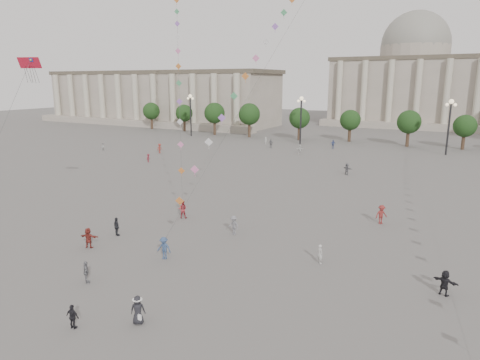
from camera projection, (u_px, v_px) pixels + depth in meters
The scene contains 28 objects.
ground at pixel (143, 285), 30.15m from camera, with size 360.00×360.00×0.00m, color #565351.
hall_west at pixel (158, 98), 143.52m from camera, with size 84.00×26.22×17.20m.
hall_central at pixel (412, 80), 137.26m from camera, with size 48.30×34.30×35.50m.
tree_row at pixel (377, 120), 95.53m from camera, with size 137.12×5.12×8.00m.
lamp_post_far_west at pixel (191, 107), 109.32m from camera, with size 2.00×0.90×10.65m.
lamp_post_mid_west at pixel (301, 111), 95.28m from camera, with size 2.00×0.90×10.65m.
lamp_post_mid_east at pixel (450, 117), 81.23m from camera, with size 2.00×0.90×10.65m.
person_crowd_0 at pixel (333, 144), 90.27m from camera, with size 1.09×0.46×1.87m, color #3A4B82.
person_crowd_1 at pixel (103, 147), 87.89m from camera, with size 0.77×0.60×1.59m, color #B3B2AE.
person_crowd_2 at pixel (160, 148), 84.61m from camera, with size 1.24×0.72×1.93m, color maroon.
person_crowd_3 at pixel (445, 283), 28.56m from camera, with size 1.64×0.52×1.77m, color black.
person_crowd_4 at pixel (300, 150), 83.34m from camera, with size 1.71×0.54×1.84m, color silver.
person_crowd_6 at pixel (234, 225), 39.85m from camera, with size 1.18×0.68×1.83m, color slate.
person_crowd_8 at pixel (381, 214), 42.84m from camera, with size 1.26×0.72×1.95m, color maroon.
person_crowd_10 at pixel (266, 141), 96.58m from camera, with size 0.58×0.38×1.60m, color silver.
person_crowd_12 at pixel (347, 169), 65.24m from camera, with size 1.65×0.53×1.78m, color slate.
person_crowd_13 at pixel (320, 254), 33.61m from camera, with size 0.57×0.37×1.56m, color #B9B9B4.
person_crowd_16 at pixel (271, 144), 91.22m from camera, with size 1.09×0.45×1.86m, color #57585C.
person_crowd_17 at pixel (148, 158), 75.24m from camera, with size 0.96×0.55×1.49m, color maroon.
tourist_1 at pixel (117, 227), 39.57m from camera, with size 1.03×0.43×1.76m, color #222428.
tourist_2 at pixel (88, 238), 36.71m from camera, with size 1.66×0.53×1.79m, color maroon.
tourist_3 at pixel (86, 272), 30.30m from camera, with size 0.96×0.40×1.64m, color slate.
tourist_4 at pixel (73, 317), 24.72m from camera, with size 0.88×0.37×1.50m, color black.
kite_flyer_0 at pixel (183, 209), 44.67m from camera, with size 0.93×0.72×1.91m, color #A12B33.
kite_flyer_1 at pixel (164, 248), 34.38m from camera, with size 1.20×0.69×1.86m, color navy.
hat_person at pixel (138, 309), 25.19m from camera, with size 1.02×0.93×1.76m.
dragon_kite at pixel (30, 72), 40.95m from camera, with size 7.01×8.95×24.76m.
kite_train_west at pixel (177, 1), 63.25m from camera, with size 28.09×37.17×64.68m.
Camera 1 is at (19.32, -20.97, 14.08)m, focal length 32.00 mm.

